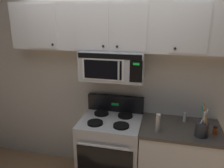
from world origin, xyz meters
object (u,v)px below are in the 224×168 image
utensil_crock_charcoal (202,128)px  spice_jar (215,130)px  stove_range (111,150)px  over_range_microwave (113,65)px  pepper_mill (158,123)px  salt_shaker (185,117)px

utensil_crock_charcoal → spice_jar: 0.18m
stove_range → spice_jar: bearing=-3.4°
over_range_microwave → spice_jar: 1.37m
utensil_crock_charcoal → spice_jar: bearing=27.7°
utensil_crock_charcoal → pepper_mill: 0.47m
stove_range → salt_shaker: 1.03m
over_range_microwave → pepper_mill: (0.58, -0.28, -0.57)m
over_range_microwave → spice_jar: (1.20, -0.19, -0.63)m
stove_range → spice_jar: 1.29m
over_range_microwave → salt_shaker: bearing=2.9°
salt_shaker → spice_jar: salt_shaker is taller
salt_shaker → over_range_microwave: bearing=-177.1°
salt_shaker → spice_jar: size_ratio=1.28×
over_range_microwave → spice_jar: over_range_microwave is taller
over_range_microwave → spice_jar: bearing=-8.9°
pepper_mill → over_range_microwave: bearing=154.0°
utensil_crock_charcoal → salt_shaker: size_ratio=3.30×
stove_range → utensil_crock_charcoal: (1.04, -0.15, 0.53)m
over_range_microwave → utensil_crock_charcoal: bearing=-14.4°
stove_range → utensil_crock_charcoal: size_ratio=2.89×
utensil_crock_charcoal → salt_shaker: 0.35m
pepper_mill → salt_shaker: bearing=46.3°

